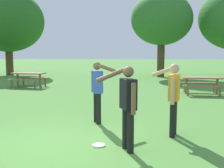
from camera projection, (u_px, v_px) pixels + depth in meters
ground_plane at (64, 146)px, 5.74m from camera, size 120.00×120.00×0.00m
person_thrower at (127, 102)px, 5.35m from camera, size 0.80×0.58×1.64m
person_catcher at (98, 87)px, 7.45m from camera, size 0.80×0.58×1.64m
person_bystander at (173, 94)px, 6.31m from camera, size 0.63×0.75×1.64m
frisbee at (99, 145)px, 5.73m from camera, size 0.27×0.27×0.03m
picnic_table_near at (202, 82)px, 12.50m from camera, size 1.85×1.60×0.77m
picnic_table_far at (29, 77)px, 14.98m from camera, size 1.94×1.72×0.77m
tree_broad_center at (8, 21)px, 22.41m from camera, size 5.73×5.73×6.71m
tree_far_right at (162, 19)px, 20.43m from camera, size 4.46×4.46×6.12m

